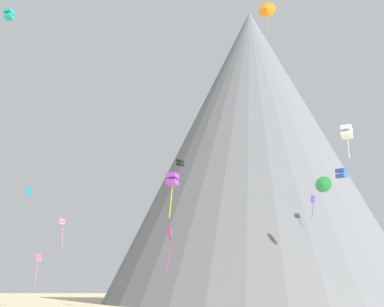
% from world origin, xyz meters
% --- Properties ---
extents(rock_massif, '(66.18, 66.18, 64.20)m').
position_xyz_m(rock_massif, '(10.98, 82.77, 28.30)').
color(rock_massif, slate).
rests_on(rock_massif, ground_plane).
extents(kite_indigo_mid, '(0.85, 0.46, 3.69)m').
position_xyz_m(kite_indigo_mid, '(17.83, 56.91, 16.39)').
color(kite_indigo_mid, '#5138B2').
extents(kite_black_mid, '(1.36, 1.34, 1.22)m').
position_xyz_m(kite_black_mid, '(-3.14, 52.92, 22.02)').
color(kite_black_mid, black).
extents(kite_blue_mid, '(1.38, 1.38, 1.12)m').
position_xyz_m(kite_blue_mid, '(15.64, 27.44, 14.79)').
color(kite_blue_mid, blue).
extents(kite_rainbow_low, '(0.82, 0.56, 4.36)m').
position_xyz_m(kite_rainbow_low, '(-23.40, 49.23, 6.64)').
color(kite_rainbow_low, '#E5668C').
extents(kite_violet_low, '(1.26, 1.29, 4.28)m').
position_xyz_m(kite_violet_low, '(-1.55, 21.71, 13.11)').
color(kite_violet_low, purple).
extents(kite_teal_high, '(0.95, 1.00, 1.05)m').
position_xyz_m(kite_teal_high, '(-17.36, 18.37, 28.98)').
color(kite_teal_high, teal).
extents(kite_cyan_mid, '(1.32, 0.78, 1.25)m').
position_xyz_m(kite_cyan_mid, '(-23.99, 45.41, 16.32)').
color(kite_cyan_mid, '#33BCDB').
extents(kite_green_mid, '(2.39, 1.63, 2.49)m').
position_xyz_m(kite_green_mid, '(18.32, 50.52, 17.98)').
color(kite_green_mid, green).
extents(kite_magenta_low, '(1.12, 2.25, 6.18)m').
position_xyz_m(kite_magenta_low, '(-3.31, 39.71, 9.85)').
color(kite_magenta_low, '#D1339E').
extents(kite_orange_high, '(2.14, 1.10, 3.79)m').
position_xyz_m(kite_orange_high, '(8.82, 29.75, 35.28)').
color(kite_orange_high, orange).
extents(kite_pink_low, '(1.15, 1.11, 4.56)m').
position_xyz_m(kite_pink_low, '(-23.19, 59.06, 13.58)').
color(kite_pink_low, pink).
extents(kite_white_mid, '(1.56, 1.61, 3.79)m').
position_xyz_m(kite_white_mid, '(17.34, 30.82, 20.23)').
color(kite_white_mid, white).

